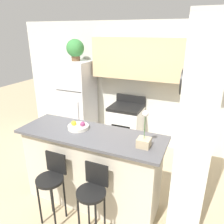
# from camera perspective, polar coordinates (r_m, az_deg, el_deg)

# --- Properties ---
(ground_plane) EXTENTS (14.00, 14.00, 0.00)m
(ground_plane) POSITION_cam_1_polar(r_m,az_deg,el_deg) (3.51, -5.03, -21.78)
(ground_plane) COLOR tan
(wall_back) EXTENTS (5.60, 0.38, 2.55)m
(wall_back) POSITION_cam_1_polar(r_m,az_deg,el_deg) (4.46, 8.58, 9.45)
(wall_back) COLOR silver
(wall_back) RESTS_ON ground_plane
(pillar_right) EXTENTS (0.38, 0.32, 2.55)m
(pillar_right) POSITION_cam_1_polar(r_m,az_deg,el_deg) (2.51, 20.76, -6.43)
(pillar_right) COLOR silver
(pillar_right) RESTS_ON ground_plane
(counter_bar) EXTENTS (1.98, 0.68, 1.09)m
(counter_bar) POSITION_cam_1_polar(r_m,az_deg,el_deg) (3.17, -5.35, -14.38)
(counter_bar) COLOR beige
(counter_bar) RESTS_ON ground_plane
(refrigerator) EXTENTS (0.64, 0.68, 1.77)m
(refrigerator) POSITION_cam_1_polar(r_m,az_deg,el_deg) (4.90, -8.81, 2.77)
(refrigerator) COLOR silver
(refrigerator) RESTS_ON ground_plane
(stove_range) EXTENTS (0.65, 0.60, 1.07)m
(stove_range) POSITION_cam_1_polar(r_m,az_deg,el_deg) (4.62, 3.60, -3.74)
(stove_range) COLOR white
(stove_range) RESTS_ON ground_plane
(bar_stool_left) EXTENTS (0.34, 0.34, 0.94)m
(bar_stool_left) POSITION_cam_1_polar(r_m,az_deg,el_deg) (2.94, -15.42, -16.61)
(bar_stool_left) COLOR black
(bar_stool_left) RESTS_ON ground_plane
(bar_stool_right) EXTENTS (0.34, 0.34, 0.94)m
(bar_stool_right) POSITION_cam_1_polar(r_m,az_deg,el_deg) (2.67, -5.05, -20.19)
(bar_stool_right) COLOR black
(bar_stool_right) RESTS_ON ground_plane
(potted_plant_on_fridge) EXTENTS (0.36, 0.36, 0.43)m
(potted_plant_on_fridge) POSITION_cam_1_polar(r_m,az_deg,el_deg) (4.69, -9.58, 15.97)
(potted_plant_on_fridge) COLOR brown
(potted_plant_on_fridge) RESTS_ON refrigerator
(orchid_vase) EXTENTS (0.15, 0.15, 0.45)m
(orchid_vase) POSITION_cam_1_polar(r_m,az_deg,el_deg) (2.55, 8.36, -6.97)
(orchid_vase) COLOR tan
(orchid_vase) RESTS_ON counter_bar
(fruit_bowl) EXTENTS (0.28, 0.28, 0.11)m
(fruit_bowl) POSITION_cam_1_polar(r_m,az_deg,el_deg) (3.03, -8.80, -3.78)
(fruit_bowl) COLOR silver
(fruit_bowl) RESTS_ON counter_bar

